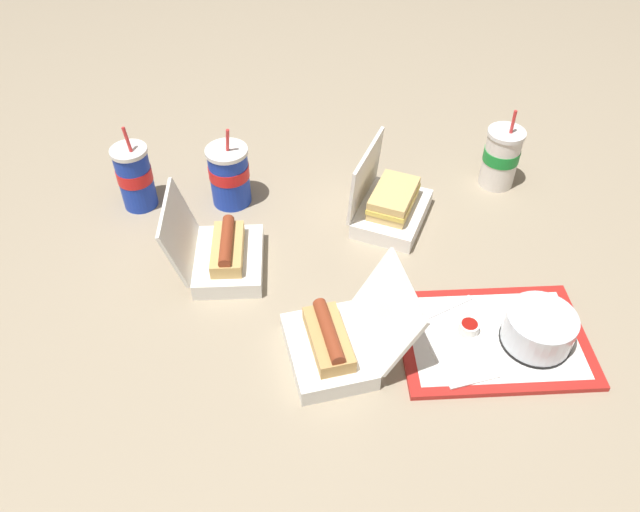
# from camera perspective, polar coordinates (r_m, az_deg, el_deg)

# --- Properties ---
(ground_plane) EXTENTS (3.20, 3.20, 0.00)m
(ground_plane) POSITION_cam_1_polar(r_m,az_deg,el_deg) (1.35, 0.42, -2.65)
(ground_plane) COLOR gray
(food_tray) EXTENTS (0.38, 0.28, 0.01)m
(food_tray) POSITION_cam_1_polar(r_m,az_deg,el_deg) (1.29, 15.73, -7.27)
(food_tray) COLOR red
(food_tray) RESTS_ON ground_plane
(cake_container) EXTENTS (0.14, 0.14, 0.07)m
(cake_container) POSITION_cam_1_polar(r_m,az_deg,el_deg) (1.28, 19.55, -6.38)
(cake_container) COLOR black
(cake_container) RESTS_ON food_tray
(ketchup_cup) EXTENTS (0.04, 0.04, 0.02)m
(ketchup_cup) POSITION_cam_1_polar(r_m,az_deg,el_deg) (1.27, 13.66, -6.35)
(ketchup_cup) COLOR white
(ketchup_cup) RESTS_ON food_tray
(napkin_stack) EXTENTS (0.12, 0.12, 0.00)m
(napkin_stack) POSITION_cam_1_polar(r_m,az_deg,el_deg) (1.23, 13.25, -9.42)
(napkin_stack) COLOR white
(napkin_stack) RESTS_ON food_tray
(plastic_fork) EXTENTS (0.10, 0.06, 0.00)m
(plastic_fork) POSITION_cam_1_polar(r_m,az_deg,el_deg) (1.32, 11.95, -4.57)
(plastic_fork) COLOR white
(plastic_fork) RESTS_ON food_tray
(clamshell_hotdog_right) EXTENTS (0.20, 0.20, 0.18)m
(clamshell_hotdog_right) POSITION_cam_1_polar(r_m,az_deg,el_deg) (1.37, -8.69, 0.18)
(clamshell_hotdog_right) COLOR white
(clamshell_hotdog_right) RESTS_ON ground_plane
(clamshell_sandwich_back) EXTENTS (0.22, 0.24, 0.19)m
(clamshell_sandwich_back) POSITION_cam_1_polar(r_m,az_deg,el_deg) (1.49, 6.56, 4.69)
(clamshell_sandwich_back) COLOR white
(clamshell_sandwich_back) RESTS_ON ground_plane
(clamshell_hotdog_front) EXTENTS (0.27, 0.24, 0.17)m
(clamshell_hotdog_front) POSITION_cam_1_polar(r_m,az_deg,el_deg) (1.20, 1.67, -7.92)
(clamshell_hotdog_front) COLOR white
(clamshell_hotdog_front) RESTS_ON ground_plane
(soda_cup_center) EXTENTS (0.10, 0.10, 0.21)m
(soda_cup_center) POSITION_cam_1_polar(r_m,az_deg,el_deg) (1.53, -8.11, 7.37)
(soda_cup_center) COLOR #1938B7
(soda_cup_center) RESTS_ON ground_plane
(soda_cup_right) EXTENTS (0.09, 0.09, 0.22)m
(soda_cup_right) POSITION_cam_1_polar(r_m,az_deg,el_deg) (1.57, -16.39, 6.97)
(soda_cup_right) COLOR #1938B7
(soda_cup_right) RESTS_ON ground_plane
(soda_cup_corner) EXTENTS (0.09, 0.09, 0.22)m
(soda_cup_corner) POSITION_cam_1_polar(r_m,az_deg,el_deg) (1.64, 16.38, 8.68)
(soda_cup_corner) COLOR white
(soda_cup_corner) RESTS_ON ground_plane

